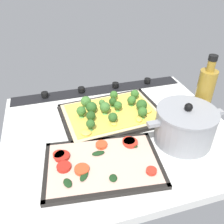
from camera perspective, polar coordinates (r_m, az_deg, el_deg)
The scene contains 8 objects.
ground_plane at distance 80.95cm, azimuth 1.51°, elevation -5.06°, with size 75.32×63.29×3.00cm, color silver.
stove_control_panel at distance 102.45cm, azimuth -3.21°, elevation 5.46°, with size 72.31×7.00×2.60cm.
baking_tray_front at distance 86.25cm, azimuth 0.11°, elevation -0.70°, with size 37.37×28.29×1.30cm.
broccoli_pizza at distance 85.02cm, azimuth 0.03°, elevation 0.28°, with size 34.77×25.70×5.99cm.
baking_tray_back at distance 67.62cm, azimuth -2.19°, elevation -12.67°, with size 34.48×25.13×1.30cm.
veggie_pizza_back at distance 67.37cm, azimuth -2.53°, elevation -11.95°, with size 31.81×22.46×1.90cm.
cooking_pot at distance 75.70cm, azimuth 17.13°, elevation -3.15°, with size 25.02×18.18×13.62cm.
oil_bottle at distance 84.72cm, azimuth 21.28°, elevation 3.82°, with size 5.60×5.60×23.97cm.
Camera 1 is at (19.49, 59.63, 49.66)cm, focal length 37.87 mm.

